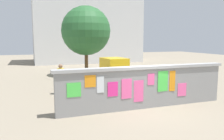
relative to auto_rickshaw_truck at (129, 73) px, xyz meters
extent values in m
plane|color=gray|center=(-0.96, 4.17, -0.90)|extent=(60.00, 60.00, 0.00)
cube|color=gray|center=(-0.96, -3.83, -0.06)|extent=(7.54, 0.30, 1.68)
cube|color=#A3A3A3|center=(-0.96, -3.83, 0.84)|extent=(7.74, 0.42, 0.12)
cube|color=#4CD84C|center=(-4.03, -3.99, 0.14)|extent=(0.53, 0.01, 0.54)
cube|color=orange|center=(-3.40, -3.99, 0.43)|extent=(0.43, 0.02, 0.46)
cube|color=silver|center=(-3.00, -3.99, 0.27)|extent=(0.29, 0.02, 0.64)
cube|color=#F42D8C|center=(-2.49, -3.99, 0.05)|extent=(0.43, 0.02, 0.58)
cube|color=#F9599E|center=(-1.90, -3.99, 0.02)|extent=(0.45, 0.02, 0.81)
cube|color=#F9599E|center=(-1.36, -3.99, -0.11)|extent=(0.43, 0.03, 0.90)
cube|color=#F9599E|center=(-0.79, -3.99, 0.35)|extent=(0.31, 0.02, 0.48)
cube|color=#4CD84C|center=(-0.21, -3.99, 0.23)|extent=(0.50, 0.03, 0.88)
cube|color=orange|center=(0.26, -3.99, 0.21)|extent=(0.28, 0.02, 0.89)
cube|color=#F9599E|center=(0.79, -3.99, -0.22)|extent=(0.45, 0.02, 0.58)
cylinder|color=black|center=(-1.02, -0.76, -0.55)|extent=(0.72, 0.27, 0.70)
cylinder|color=black|center=(-1.15, 0.53, -0.55)|extent=(0.72, 0.27, 0.70)
cylinder|color=black|center=(1.47, -0.50, -0.55)|extent=(0.72, 0.27, 0.70)
cylinder|color=black|center=(1.33, 0.79, -0.55)|extent=(0.72, 0.27, 0.70)
cube|color=gold|center=(-0.99, -0.10, 0.20)|extent=(1.35, 1.62, 1.50)
cube|color=gray|center=(0.80, 0.09, -0.10)|extent=(2.54, 1.74, 0.90)
cylinder|color=black|center=(-3.75, -1.72, -0.60)|extent=(0.60, 0.12, 0.60)
cylinder|color=black|center=(-2.45, -1.77, -0.60)|extent=(0.60, 0.14, 0.60)
cube|color=#197233|center=(-3.10, -1.75, -0.32)|extent=(1.01, 0.28, 0.32)
cube|color=black|center=(-2.90, -1.75, -0.14)|extent=(0.57, 0.24, 0.10)
cube|color=#262626|center=(-3.65, -1.73, -0.05)|extent=(0.06, 0.56, 0.03)
cylinder|color=black|center=(-3.78, 0.92, -0.57)|extent=(0.66, 0.04, 0.66)
cylinder|color=black|center=(-2.73, 0.93, -0.57)|extent=(0.66, 0.04, 0.66)
cube|color=silver|center=(-3.25, 0.92, -0.39)|extent=(0.95, 0.04, 0.06)
cylinder|color=silver|center=(-3.10, 0.92, -0.17)|extent=(0.03, 0.03, 0.40)
cube|color=black|center=(-3.10, 0.92, 0.03)|extent=(0.20, 0.08, 0.05)
cube|color=black|center=(-3.73, 0.92, -0.02)|extent=(0.04, 0.44, 0.03)
cylinder|color=#338CBF|center=(-3.93, -0.20, -0.50)|extent=(0.12, 0.12, 0.80)
cylinder|color=#338CBF|center=(-4.11, -0.19, -0.50)|extent=(0.12, 0.12, 0.80)
cylinder|color=yellow|center=(-4.02, -0.19, 0.20)|extent=(0.36, 0.36, 0.60)
sphere|color=#8C664C|center=(-4.02, -0.19, 0.61)|extent=(0.22, 0.22, 0.22)
cylinder|color=brown|center=(-1.19, 5.75, 0.21)|extent=(0.28, 0.28, 2.22)
sphere|color=#28602F|center=(-1.19, 5.75, 2.68)|extent=(3.91, 3.91, 3.91)
cube|color=silver|center=(1.68, 17.40, 3.54)|extent=(13.30, 6.60, 8.88)
camera|label=1|loc=(-5.54, -12.27, 2.00)|focal=36.69mm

